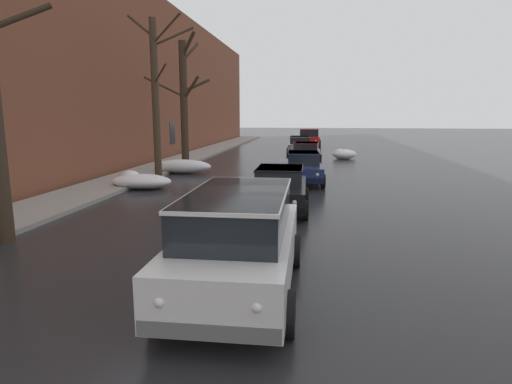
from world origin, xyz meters
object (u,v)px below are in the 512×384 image
Objects in this scene: sedan_maroon_parked_far_down_block at (306,153)px; suv_red_at_far_intersection at (310,137)px; sedan_black_parked_kerbside_close at (279,188)px; sedan_darkblue_parked_kerbside_mid at (303,167)px; suv_white_approaching_near_lane at (238,238)px; bare_tree_far_down_block at (184,101)px; sedan_grey_queued_behind_truck at (300,145)px; bare_tree_mid_block at (156,94)px.

suv_red_at_far_intersection is (-0.04, 13.92, 0.24)m from sedan_maroon_parked_far_down_block.
sedan_black_parked_kerbside_close is at bearing -91.07° from suv_red_at_far_intersection.
sedan_black_parked_kerbside_close is 0.82× the size of suv_red_at_far_intersection.
suv_red_at_far_intersection is at bearing 90.24° from sedan_darkblue_parked_kerbside_mid.
sedan_darkblue_parked_kerbside_mid is at bearing 86.71° from suv_white_approaching_near_lane.
sedan_maroon_parked_far_down_block is (-0.04, 6.89, -0.00)m from sedan_darkblue_parked_kerbside_mid.
sedan_maroon_parked_far_down_block is at bearing 19.73° from bare_tree_far_down_block.
sedan_grey_queued_behind_truck is at bearing 90.39° from sedan_black_parked_kerbside_close.
sedan_grey_queued_behind_truck is at bearing 92.90° from sedan_darkblue_parked_kerbside_mid.
sedan_black_parked_kerbside_close is 26.76m from suv_red_at_far_intersection.
bare_tree_far_down_block is at bearing -122.35° from sedan_grey_queued_behind_truck.
bare_tree_mid_block is 10.29m from sedan_maroon_parked_far_down_block.
suv_red_at_far_intersection is (6.87, 20.80, -3.07)m from bare_tree_mid_block.
sedan_grey_queued_behind_truck is (-0.72, 14.22, 0.00)m from sedan_darkblue_parked_kerbside_mid.
suv_white_approaching_near_lane is 19.57m from sedan_maroon_parked_far_down_block.
sedan_grey_queued_behind_truck is (0.01, 26.89, -0.24)m from suv_white_approaching_near_lane.
sedan_darkblue_parked_kerbside_mid is at bearing -89.65° from sedan_maroon_parked_far_down_block.
suv_red_at_far_intersection reaches higher than sedan_maroon_parked_far_down_block.
bare_tree_far_down_block is at bearing 109.93° from suv_white_approaching_near_lane.
suv_white_approaching_near_lane is 6.74m from sedan_black_parked_kerbside_close.
bare_tree_far_down_block reaches higher than sedan_black_parked_kerbside_close.
bare_tree_mid_block is 14.46m from suv_white_approaching_near_lane.
sedan_maroon_parked_far_down_block is 0.98× the size of sedan_grey_queued_behind_truck.
suv_red_at_far_intersection reaches higher than sedan_darkblue_parked_kerbside_mid.
sedan_grey_queued_behind_truck is (-0.68, 7.33, 0.00)m from sedan_maroon_parked_far_down_block.
bare_tree_far_down_block is 1.93× the size of sedan_black_parked_kerbside_close.
bare_tree_mid_block reaches higher than sedan_darkblue_parked_kerbside_mid.
bare_tree_far_down_block is 12.02m from sedan_grey_queued_behind_truck.
sedan_black_parked_kerbside_close is (6.37, -5.96, -3.31)m from bare_tree_mid_block.
sedan_darkblue_parked_kerbside_mid is at bearing -32.55° from bare_tree_far_down_block.
bare_tree_mid_block is 2.00× the size of sedan_black_parked_kerbside_close.
suv_red_at_far_intersection reaches higher than sedan_grey_queued_behind_truck.
bare_tree_mid_block is 1.64× the size of suv_white_approaching_near_lane.
sedan_grey_queued_behind_truck is at bearing -95.49° from suv_red_at_far_intersection.
suv_white_approaching_near_lane is 1.11× the size of sedan_darkblue_parked_kerbside_mid.
sedan_grey_queued_behind_truck is (6.21, 9.80, -3.14)m from bare_tree_far_down_block.
suv_red_at_far_intersection is at bearing 88.93° from sedan_black_parked_kerbside_close.
bare_tree_mid_block is at bearing -113.70° from sedan_grey_queued_behind_truck.
suv_red_at_far_intersection is at bearing 88.90° from suv_white_approaching_near_lane.
bare_tree_far_down_block reaches higher than suv_white_approaching_near_lane.
suv_white_approaching_near_lane reaches higher than sedan_darkblue_parked_kerbside_mid.
bare_tree_far_down_block is at bearing 147.45° from sedan_darkblue_parked_kerbside_mid.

